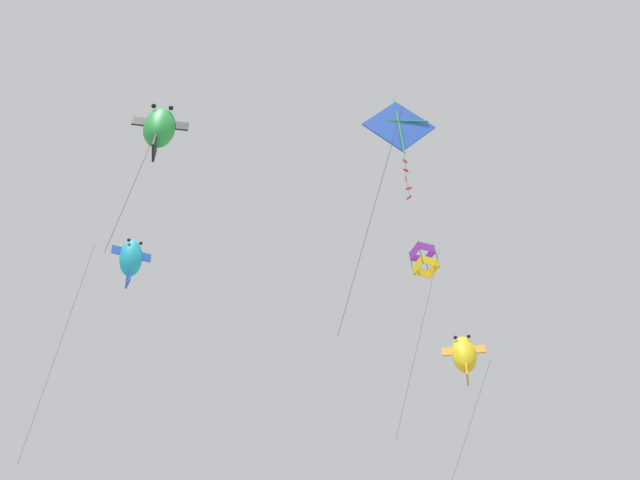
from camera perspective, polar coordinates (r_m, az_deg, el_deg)
kite_fish_mid_left at (r=30.21m, az=-16.15°, el=-1.52°), size 4.15×3.74×9.96m
kite_box_far_centre at (r=28.33m, az=9.04°, el=-1.80°), size 2.40×2.33×8.42m
kite_diamond_low_drifter at (r=19.63m, az=6.87°, el=9.78°), size 2.54×2.90×7.94m
kite_fish_highest at (r=19.77m, az=-13.81°, el=9.47°), size 1.79×1.54×5.57m
kite_fish_upper_right at (r=29.52m, az=12.45°, el=-9.72°), size 3.28×2.69×8.25m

